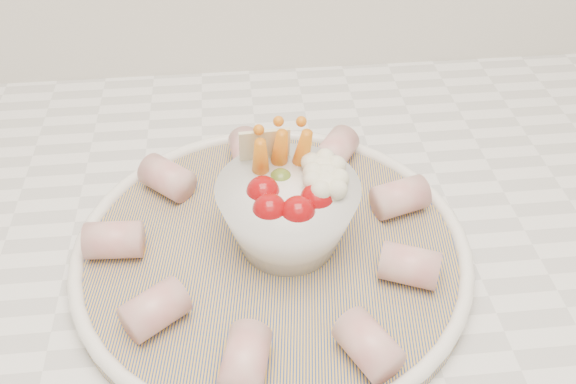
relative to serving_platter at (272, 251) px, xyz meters
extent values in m
cube|color=white|center=(0.05, 0.01, -0.03)|extent=(2.04, 0.62, 0.04)
cylinder|color=navy|center=(0.00, 0.00, 0.00)|extent=(0.36, 0.36, 0.01)
torus|color=white|center=(0.00, 0.00, 0.00)|extent=(0.33, 0.33, 0.01)
sphere|color=#9A090D|center=(0.00, -0.02, 0.06)|extent=(0.03, 0.03, 0.03)
sphere|color=#9A090D|center=(0.02, -0.02, 0.06)|extent=(0.03, 0.03, 0.03)
sphere|color=#9A090D|center=(0.03, -0.01, 0.06)|extent=(0.03, 0.03, 0.03)
sphere|color=#9A090D|center=(-0.01, 0.00, 0.06)|extent=(0.03, 0.03, 0.03)
sphere|color=#587426|center=(0.01, 0.02, 0.06)|extent=(0.02, 0.02, 0.02)
cone|color=orange|center=(-0.01, 0.03, 0.07)|extent=(0.02, 0.03, 0.06)
cone|color=orange|center=(0.01, 0.04, 0.07)|extent=(0.02, 0.04, 0.06)
cone|color=orange|center=(0.03, 0.04, 0.07)|extent=(0.03, 0.04, 0.06)
sphere|color=white|center=(0.04, 0.02, 0.06)|extent=(0.03, 0.03, 0.03)
sphere|color=white|center=(0.04, 0.00, 0.06)|extent=(0.03, 0.03, 0.03)
cube|color=beige|center=(0.00, 0.04, 0.07)|extent=(0.04, 0.01, 0.04)
cylinder|color=#BE5759|center=(0.10, -0.04, 0.02)|extent=(0.05, 0.05, 0.03)
cylinder|color=#BE5759|center=(0.11, 0.03, 0.02)|extent=(0.05, 0.04, 0.03)
cylinder|color=#BE5759|center=(0.07, 0.11, 0.02)|extent=(0.05, 0.05, 0.03)
cylinder|color=#BE5759|center=(-0.01, 0.11, 0.02)|extent=(0.04, 0.05, 0.03)
cylinder|color=#BE5759|center=(-0.09, 0.08, 0.02)|extent=(0.05, 0.05, 0.03)
cylinder|color=#BE5759|center=(-0.13, 0.01, 0.02)|extent=(0.05, 0.03, 0.03)
cylinder|color=#BE5759|center=(-0.09, -0.07, 0.02)|extent=(0.05, 0.05, 0.03)
cylinder|color=#BE5759|center=(-0.03, -0.12, 0.02)|extent=(0.04, 0.05, 0.03)
cylinder|color=#BE5759|center=(0.06, -0.11, 0.02)|extent=(0.05, 0.05, 0.03)
camera|label=1|loc=(-0.02, -0.37, 0.38)|focal=40.00mm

